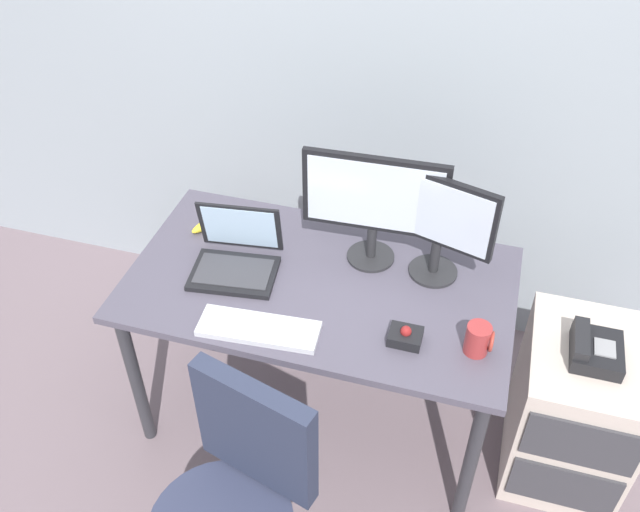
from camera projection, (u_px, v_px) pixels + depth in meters
ground_plane at (320, 406)px, 2.99m from camera, size 8.00×8.00×0.00m
back_wall at (375, 27)px, 2.62m from camera, size 6.00×0.10×2.80m
desk at (320, 297)px, 2.56m from camera, size 1.41×0.80×0.74m
file_cabinet at (572, 409)px, 2.59m from camera, size 0.42×0.53×0.63m
desk_phone at (594, 350)px, 2.35m from camera, size 0.17×0.20×0.09m
monitor_main at (374, 201)px, 2.43m from camera, size 0.52×0.18×0.45m
monitor_side at (440, 221)px, 2.38m from camera, size 0.39×0.18×0.42m
keyboard at (259, 328)px, 2.31m from camera, size 0.42×0.17×0.03m
laptop at (236, 256)px, 2.53m from camera, size 0.34×0.31×0.24m
trackball_mouse at (405, 336)px, 2.27m from camera, size 0.11×0.09×0.07m
coffee_mug at (478, 339)px, 2.21m from camera, size 0.09×0.08×0.11m
banana at (211, 222)px, 2.74m from camera, size 0.13×0.19×0.04m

